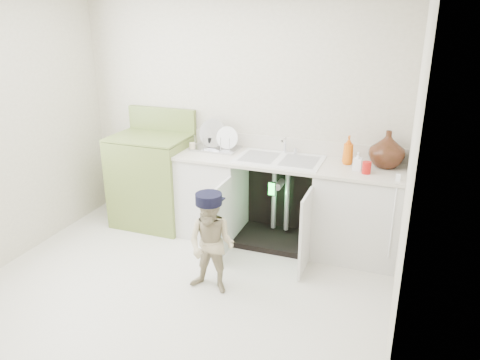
% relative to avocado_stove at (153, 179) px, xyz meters
% --- Properties ---
extents(ground, '(3.50, 3.50, 0.00)m').
position_rel_avocado_stove_xyz_m(ground, '(0.89, -1.18, -0.52)').
color(ground, beige).
rests_on(ground, ground).
extents(room_shell, '(6.00, 5.50, 1.26)m').
position_rel_avocado_stove_xyz_m(room_shell, '(0.89, -1.18, 0.73)').
color(room_shell, beige).
rests_on(room_shell, ground).
extents(counter_run, '(2.44, 1.02, 1.25)m').
position_rel_avocado_stove_xyz_m(counter_run, '(1.47, 0.03, -0.04)').
color(counter_run, silver).
rests_on(counter_run, ground).
extents(avocado_stove, '(0.82, 0.65, 1.27)m').
position_rel_avocado_stove_xyz_m(avocado_stove, '(0.00, 0.00, 0.00)').
color(avocado_stove, olive).
rests_on(avocado_stove, ground).
extents(repair_worker, '(0.56, 0.90, 0.89)m').
position_rel_avocado_stove_xyz_m(repair_worker, '(1.16, -1.04, -0.07)').
color(repair_worker, '#C6B18E').
rests_on(repair_worker, ground).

